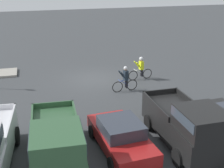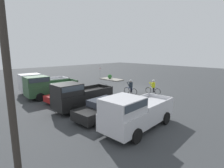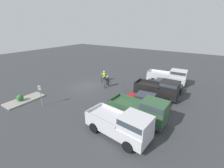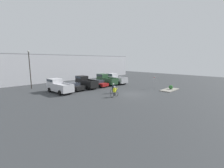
# 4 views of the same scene
# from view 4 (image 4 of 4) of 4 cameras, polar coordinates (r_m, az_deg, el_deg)

# --- Properties ---
(ground_plane) EXTENTS (80.00, 80.00, 0.00)m
(ground_plane) POSITION_cam_4_polar(r_m,az_deg,el_deg) (24.40, 7.72, -3.88)
(ground_plane) COLOR #383A3D
(warehouse_building) EXTENTS (49.79, 15.52, 6.83)m
(warehouse_building) POSITION_cam_4_polar(r_m,az_deg,el_deg) (47.99, -21.99, 6.00)
(warehouse_building) COLOR silver
(warehouse_building) RESTS_ON ground_plane
(pickup_truck_0) EXTENTS (2.46, 5.58, 2.27)m
(pickup_truck_0) POSITION_cam_4_polar(r_m,az_deg,el_deg) (26.89, -19.74, -0.59)
(pickup_truck_0) COLOR silver
(pickup_truck_0) RESTS_ON ground_plane
(sedan_0) EXTENTS (2.21, 4.81, 1.40)m
(sedan_0) POSITION_cam_4_polar(r_m,az_deg,el_deg) (28.24, -14.50, -0.84)
(sedan_0) COLOR black
(sedan_0) RESTS_ON ground_plane
(pickup_truck_1) EXTENTS (2.17, 5.09, 2.33)m
(pickup_truck_1) POSITION_cam_4_polar(r_m,az_deg,el_deg) (29.89, -10.20, 0.75)
(pickup_truck_1) COLOR black
(pickup_truck_1) RESTS_ON ground_plane
(sedan_1) EXTENTS (2.30, 4.45, 1.37)m
(sedan_1) POSITION_cam_4_polar(r_m,az_deg,el_deg) (31.15, -5.28, 0.26)
(sedan_1) COLOR maroon
(sedan_1) RESTS_ON ground_plane
(pickup_truck_2) EXTENTS (2.34, 5.34, 2.34)m
(pickup_truck_2) POSITION_cam_4_polar(r_m,az_deg,el_deg) (33.54, -2.51, 1.80)
(pickup_truck_2) COLOR #2D5133
(pickup_truck_2) RESTS_ON ground_plane
(pickup_truck_3) EXTENTS (2.61, 5.47, 2.29)m
(pickup_truck_3) POSITION_cam_4_polar(r_m,az_deg,el_deg) (35.24, 1.29, 2.13)
(pickup_truck_3) COLOR silver
(pickup_truck_3) RESTS_ON ground_plane
(cyclist_0) EXTENTS (1.76, 0.50, 1.69)m
(cyclist_0) POSITION_cam_4_polar(r_m,az_deg,el_deg) (24.83, 0.57, -1.59)
(cyclist_0) COLOR black
(cyclist_0) RESTS_ON ground_plane
(cyclist_1) EXTENTS (1.86, 0.51, 1.68)m
(cyclist_1) POSITION_cam_4_polar(r_m,az_deg,el_deg) (22.29, 0.96, -2.76)
(cyclist_1) COLOR black
(cyclist_1) RESTS_ON ground_plane
(fire_lane_sign) EXTENTS (0.17, 0.27, 2.48)m
(fire_lane_sign) POSITION_cam_4_polar(r_m,az_deg,el_deg) (29.95, 15.82, 1.17)
(fire_lane_sign) COLOR #9E9EA3
(fire_lane_sign) RESTS_ON ground_plane
(lamppost) EXTENTS (0.36, 0.36, 7.23)m
(lamppost) POSITION_cam_4_polar(r_m,az_deg,el_deg) (32.44, -28.85, 5.79)
(lamppost) COLOR #2D2823
(lamppost) RESTS_ON ground_plane
(curb_island) EXTENTS (4.19, 1.89, 0.15)m
(curb_island) POSITION_cam_4_polar(r_m,az_deg,el_deg) (29.32, 21.09, -2.07)
(curb_island) COLOR gray
(curb_island) RESTS_ON ground_plane
(shrub) EXTENTS (0.74, 0.74, 0.74)m
(shrub) POSITION_cam_4_polar(r_m,az_deg,el_deg) (29.61, 21.52, -1.12)
(shrub) COLOR #337033
(shrub) RESTS_ON curb_island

